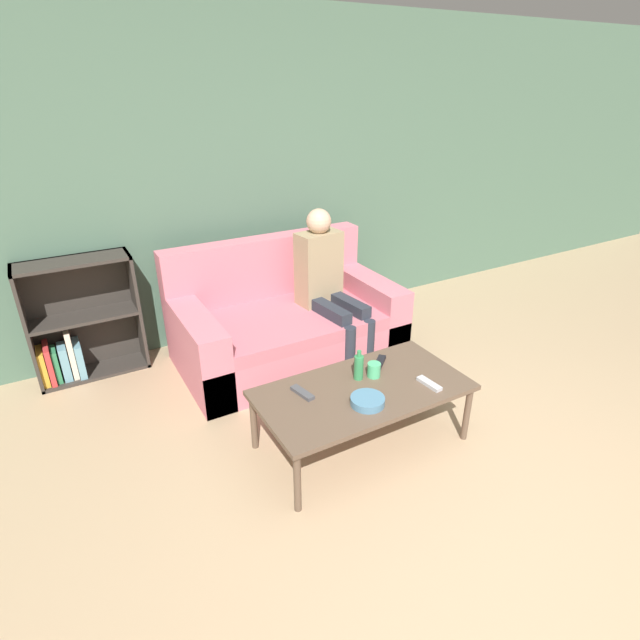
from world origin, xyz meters
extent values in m
plane|color=tan|center=(0.00, 0.00, 0.00)|extent=(22.00, 22.00, 0.00)
cube|color=#4C6B56|center=(0.00, 2.99, 1.30)|extent=(12.00, 0.06, 2.60)
cube|color=#D1707F|center=(-0.09, 2.27, 0.16)|extent=(1.70, 0.98, 0.32)
cube|color=#C06775|center=(-0.09, 2.18, 0.37)|extent=(1.26, 0.80, 0.10)
cube|color=#D1707F|center=(-0.09, 2.67, 0.66)|extent=(1.70, 0.18, 0.49)
cube|color=#D1707F|center=(-0.83, 2.27, 0.29)|extent=(0.22, 0.98, 0.58)
cube|color=#D1707F|center=(0.65, 2.27, 0.29)|extent=(0.22, 0.98, 0.58)
cube|color=tan|center=(0.34, 2.52, 0.60)|extent=(0.36, 0.12, 0.36)
cube|color=#332D28|center=(-1.87, 2.81, 0.46)|extent=(0.02, 0.28, 0.92)
cube|color=#332D28|center=(-1.12, 2.81, 0.46)|extent=(0.02, 0.28, 0.92)
cube|color=#332D28|center=(-1.50, 2.94, 0.46)|extent=(0.77, 0.02, 0.92)
cube|color=#332D28|center=(-1.50, 2.81, 0.01)|extent=(0.77, 0.28, 0.02)
cube|color=#332D28|center=(-1.50, 2.81, 0.48)|extent=(0.73, 0.28, 0.02)
cube|color=#332D28|center=(-1.50, 2.81, 0.90)|extent=(0.77, 0.28, 0.02)
cube|color=gold|center=(-1.84, 2.80, 0.16)|extent=(0.04, 0.20, 0.27)
cube|color=red|center=(-1.79, 2.80, 0.17)|extent=(0.04, 0.24, 0.29)
cube|color=#2D7A4C|center=(-1.75, 2.79, 0.15)|extent=(0.04, 0.16, 0.26)
cube|color=#6699A8|center=(-1.69, 2.79, 0.16)|extent=(0.06, 0.17, 0.27)
cube|color=beige|center=(-1.64, 2.79, 0.22)|extent=(0.04, 0.16, 0.38)
cube|color=#6699A8|center=(-1.59, 2.80, 0.16)|extent=(0.05, 0.22, 0.27)
cylinder|color=brown|center=(-0.76, 0.81, 0.19)|extent=(0.04, 0.04, 0.38)
cylinder|color=brown|center=(0.42, 0.81, 0.19)|extent=(0.04, 0.04, 0.38)
cylinder|color=brown|center=(-0.76, 1.38, 0.19)|extent=(0.04, 0.04, 0.38)
cylinder|color=brown|center=(0.42, 1.38, 0.19)|extent=(0.04, 0.04, 0.38)
cube|color=brown|center=(-0.17, 1.10, 0.39)|extent=(1.26, 0.66, 0.03)
cylinder|color=#282D38|center=(0.18, 1.78, 0.21)|extent=(0.10, 0.10, 0.42)
cylinder|color=#282D38|center=(0.37, 1.81, 0.21)|extent=(0.10, 0.10, 0.42)
cube|color=#282D38|center=(0.15, 2.04, 0.46)|extent=(0.15, 0.45, 0.09)
cube|color=#282D38|center=(0.34, 2.06, 0.46)|extent=(0.15, 0.45, 0.09)
cube|color=#9E8966|center=(0.21, 2.31, 0.71)|extent=(0.37, 0.24, 0.58)
sphere|color=#D1A889|center=(0.21, 2.31, 1.08)|extent=(0.19, 0.19, 0.19)
cylinder|color=#4CB77A|center=(-0.04, 1.18, 0.45)|extent=(0.08, 0.08, 0.09)
cube|color=#47474C|center=(-0.51, 1.22, 0.42)|extent=(0.08, 0.18, 0.02)
cube|color=black|center=(0.08, 1.28, 0.42)|extent=(0.16, 0.15, 0.02)
cube|color=#B7B7BC|center=(0.19, 0.93, 0.42)|extent=(0.06, 0.17, 0.02)
cylinder|color=teal|center=(-0.24, 0.95, 0.43)|extent=(0.20, 0.20, 0.05)
cylinder|color=#33844C|center=(-0.14, 1.20, 0.48)|extent=(0.06, 0.06, 0.15)
cylinder|color=#33844C|center=(-0.14, 1.20, 0.58)|extent=(0.03, 0.03, 0.04)
camera|label=1|loc=(-1.62, -0.93, 2.06)|focal=28.00mm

